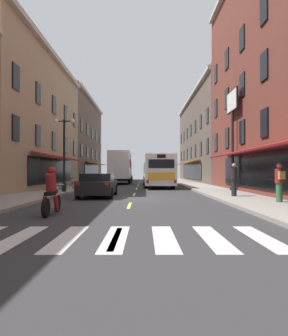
# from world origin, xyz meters

# --- Properties ---
(ground_plane) EXTENTS (34.80, 80.00, 0.10)m
(ground_plane) POSITION_xyz_m (0.00, 0.00, -0.05)
(ground_plane) COLOR #333335
(lane_centre_dashes) EXTENTS (0.14, 73.90, 0.01)m
(lane_centre_dashes) POSITION_xyz_m (0.00, -0.25, 0.00)
(lane_centre_dashes) COLOR #DBCC4C
(lane_centre_dashes) RESTS_ON ground
(crosswalk_near) EXTENTS (7.10, 2.80, 0.01)m
(crosswalk_near) POSITION_xyz_m (0.00, -10.00, 0.00)
(crosswalk_near) COLOR silver
(crosswalk_near) RESTS_ON ground
(sidewalk_left) EXTENTS (3.00, 80.00, 0.14)m
(sidewalk_left) POSITION_xyz_m (-5.90, 0.00, 0.07)
(sidewalk_left) COLOR gray
(sidewalk_left) RESTS_ON ground
(sidewalk_right) EXTENTS (3.00, 80.00, 0.14)m
(sidewalk_right) POSITION_xyz_m (5.90, 0.00, 0.07)
(sidewalk_right) COLOR gray
(sidewalk_right) RESTS_ON ground
(billboard_sign) EXTENTS (0.40, 2.42, 7.23)m
(billboard_sign) POSITION_xyz_m (7.05, 5.04, 5.53)
(billboard_sign) COLOR black
(billboard_sign) RESTS_ON sidewalk_right
(transit_bus) EXTENTS (2.75, 11.43, 3.07)m
(transit_bus) POSITION_xyz_m (1.94, 12.87, 1.61)
(transit_bus) COLOR silver
(transit_bus) RESTS_ON ground
(box_truck) EXTENTS (2.49, 7.80, 3.82)m
(box_truck) POSITION_xyz_m (-2.18, 19.73, 1.99)
(box_truck) COLOR #B21E19
(box_truck) RESTS_ON ground
(sedan_near) EXTENTS (2.04, 4.49, 1.37)m
(sedan_near) POSITION_xyz_m (-2.06, 0.99, 0.71)
(sedan_near) COLOR black
(sedan_near) RESTS_ON ground
(sedan_mid) EXTENTS (2.00, 4.72, 1.36)m
(sedan_mid) POSITION_xyz_m (-2.18, 31.49, 0.70)
(sedan_mid) COLOR #144723
(sedan_mid) RESTS_ON ground
(motorcycle_rider) EXTENTS (0.62, 2.07, 1.66)m
(motorcycle_rider) POSITION_xyz_m (-2.58, -6.29, 0.71)
(motorcycle_rider) COLOR black
(motorcycle_rider) RESTS_ON ground
(bicycle_near) EXTENTS (1.69, 0.51, 0.91)m
(bicycle_near) POSITION_xyz_m (-4.95, 5.75, 0.50)
(bicycle_near) COLOR black
(bicycle_near) RESTS_ON sidewalk_left
(pedestrian_near) EXTENTS (0.36, 0.50, 1.73)m
(pedestrian_near) POSITION_xyz_m (6.68, -3.36, 1.06)
(pedestrian_near) COLOR #33663F
(pedestrian_near) RESTS_ON sidewalk_right
(pedestrian_far) EXTENTS (0.36, 0.36, 1.81)m
(pedestrian_far) POSITION_xyz_m (5.61, -0.13, 1.08)
(pedestrian_far) COLOR black
(pedestrian_far) RESTS_ON sidewalk_right
(street_lamp_twin) EXTENTS (1.42, 0.32, 4.93)m
(street_lamp_twin) POSITION_xyz_m (-4.76, 3.62, 2.88)
(street_lamp_twin) COLOR black
(street_lamp_twin) RESTS_ON sidewalk_left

